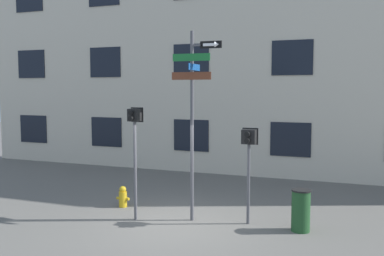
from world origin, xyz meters
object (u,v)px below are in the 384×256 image
(pedestrian_signal_left, at_px, (135,135))
(street_sign_pole, at_px, (194,108))
(trash_bin, at_px, (301,210))
(fire_hydrant, at_px, (123,197))
(pedestrian_signal_right, at_px, (249,149))

(pedestrian_signal_left, bearing_deg, street_sign_pole, 17.29)
(trash_bin, bearing_deg, fire_hydrant, 175.93)
(fire_hydrant, bearing_deg, street_sign_pole, -11.37)
(pedestrian_signal_right, height_order, trash_bin, pedestrian_signal_right)
(pedestrian_signal_right, xyz_separation_m, trash_bin, (1.32, -0.11, -1.42))
(fire_hydrant, height_order, trash_bin, trash_bin)
(trash_bin, bearing_deg, street_sign_pole, -177.56)
(pedestrian_signal_left, bearing_deg, fire_hydrant, 134.36)
(fire_hydrant, bearing_deg, trash_bin, -4.07)
(pedestrian_signal_left, height_order, pedestrian_signal_right, pedestrian_signal_left)
(pedestrian_signal_left, height_order, fire_hydrant, pedestrian_signal_left)
(pedestrian_signal_right, bearing_deg, street_sign_pole, -170.75)
(street_sign_pole, xyz_separation_m, pedestrian_signal_right, (1.39, 0.23, -1.00))
(pedestrian_signal_right, relative_size, fire_hydrant, 3.95)
(pedestrian_signal_right, xyz_separation_m, fire_hydrant, (-3.76, 0.25, -1.64))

